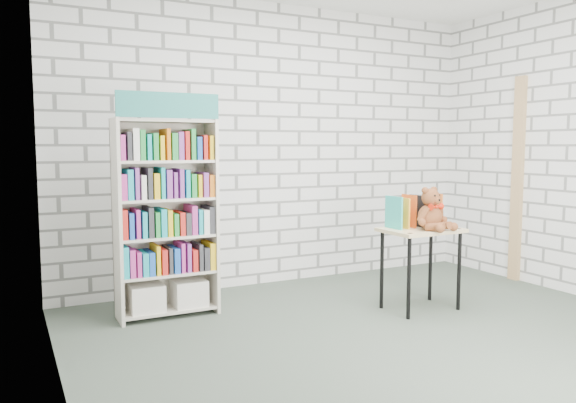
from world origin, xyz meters
name	(u,v)px	position (x,y,z in m)	size (l,w,h in m)	color
ground	(401,340)	(0.00, 0.00, 0.00)	(4.50, 4.50, 0.00)	#3F4A3E
room_shell	(406,89)	(0.00, 0.00, 1.78)	(4.52, 4.02, 2.81)	silver
bookshelf	(166,216)	(-1.34, 1.36, 0.82)	(0.80, 0.31, 1.81)	beige
display_table	(421,240)	(0.64, 0.56, 0.60)	(0.66, 0.47, 0.70)	#D3B87E
table_books	(413,211)	(0.63, 0.66, 0.83)	(0.46, 0.21, 0.27)	#29B3A4
teddy_bear	(432,213)	(0.66, 0.45, 0.84)	(0.33, 0.32, 0.36)	brown
door_trim	(517,179)	(2.23, 0.95, 1.05)	(0.05, 0.12, 2.10)	tan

